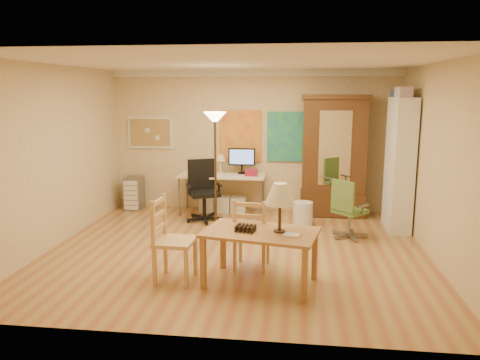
# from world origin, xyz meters

# --- Properties ---
(floor) EXTENTS (5.50, 5.50, 0.00)m
(floor) POSITION_xyz_m (0.00, 0.00, 0.00)
(floor) COLOR #9D5E37
(floor) RESTS_ON ground
(crown_molding) EXTENTS (5.50, 0.08, 0.12)m
(crown_molding) POSITION_xyz_m (0.00, 2.46, 2.64)
(crown_molding) COLOR white
(crown_molding) RESTS_ON floor
(corkboard) EXTENTS (0.90, 0.04, 0.62)m
(corkboard) POSITION_xyz_m (-2.05, 2.47, 1.50)
(corkboard) COLOR tan
(corkboard) RESTS_ON floor
(art_panel_left) EXTENTS (0.80, 0.04, 1.00)m
(art_panel_left) POSITION_xyz_m (-0.25, 2.47, 1.45)
(art_panel_left) COLOR yellow
(art_panel_left) RESTS_ON floor
(art_panel_right) EXTENTS (0.75, 0.04, 0.95)m
(art_panel_right) POSITION_xyz_m (0.65, 2.47, 1.45)
(art_panel_right) COLOR teal
(art_panel_right) RESTS_ON floor
(dining_table) EXTENTS (1.46, 1.05, 1.25)m
(dining_table) POSITION_xyz_m (0.52, -1.17, 0.79)
(dining_table) COLOR #935C30
(dining_table) RESTS_ON floor
(ladder_chair_back) EXTENTS (0.48, 0.46, 0.95)m
(ladder_chair_back) POSITION_xyz_m (0.28, -0.67, 0.44)
(ladder_chair_back) COLOR tan
(ladder_chair_back) RESTS_ON floor
(ladder_chair_left) EXTENTS (0.48, 0.51, 1.04)m
(ladder_chair_left) POSITION_xyz_m (-0.65, -1.17, 0.49)
(ladder_chair_left) COLOR tan
(ladder_chair_left) RESTS_ON floor
(torchiere_lamp) EXTENTS (0.36, 0.36, 1.99)m
(torchiere_lamp) POSITION_xyz_m (-0.44, 0.74, 1.60)
(torchiere_lamp) COLOR #3E2F18
(torchiere_lamp) RESTS_ON floor
(computer_desk) EXTENTS (1.64, 0.72, 1.24)m
(computer_desk) POSITION_xyz_m (-0.52, 2.16, 0.45)
(computer_desk) COLOR beige
(computer_desk) RESTS_ON floor
(office_chair_black) EXTENTS (0.68, 0.68, 1.10)m
(office_chair_black) POSITION_xyz_m (-0.80, 1.55, 0.29)
(office_chair_black) COLOR black
(office_chair_black) RESTS_ON floor
(office_chair_green) EXTENTS (0.61, 0.61, 0.95)m
(office_chair_green) POSITION_xyz_m (1.68, 0.80, 0.25)
(office_chair_green) COLOR slate
(office_chair_green) RESTS_ON floor
(drawer_cart) EXTENTS (0.33, 0.39, 0.65)m
(drawer_cart) POSITION_xyz_m (-2.34, 2.19, 0.33)
(drawer_cart) COLOR slate
(drawer_cart) RESTS_ON floor
(armoire) EXTENTS (1.22, 0.58, 2.25)m
(armoire) POSITION_xyz_m (1.53, 2.24, 0.98)
(armoire) COLOR #3C1C10
(armoire) RESTS_ON floor
(bookshelf) EXTENTS (0.33, 0.88, 2.21)m
(bookshelf) POSITION_xyz_m (2.55, 1.43, 1.10)
(bookshelf) COLOR white
(bookshelf) RESTS_ON floor
(wastebin) EXTENTS (0.34, 0.34, 0.43)m
(wastebin) POSITION_xyz_m (0.97, 1.40, 0.21)
(wastebin) COLOR silver
(wastebin) RESTS_ON floor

